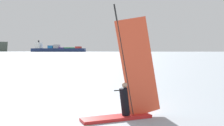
% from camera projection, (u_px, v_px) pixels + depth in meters
% --- Properties ---
extents(ground_plane, '(4000.00, 4000.00, 0.00)m').
position_uv_depth(ground_plane, '(78.00, 107.00, 12.33)').
color(ground_plane, '#9EA8B2').
extents(windsurfer, '(3.38, 0.83, 4.44)m').
position_uv_depth(windsurfer, '(127.00, 92.00, 10.26)').
color(windsurfer, red).
rests_on(windsurfer, ground_plane).
extents(cargo_ship, '(143.78, 95.61, 31.84)m').
position_uv_depth(cargo_ship, '(57.00, 49.00, 723.55)').
color(cargo_ship, navy).
rests_on(cargo_ship, ground_plane).
extents(distant_headland, '(1101.34, 352.35, 37.65)m').
position_uv_depth(distant_headland, '(65.00, 48.00, 1243.27)').
color(distant_headland, '#4C564C').
rests_on(distant_headland, ground_plane).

